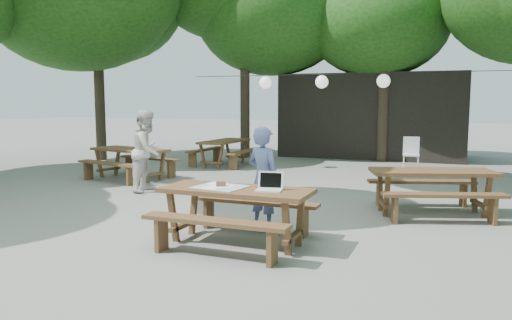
{
  "coord_description": "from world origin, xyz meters",
  "views": [
    {
      "loc": [
        3.2,
        -7.04,
        1.9
      ],
      "look_at": [
        0.52,
        -0.42,
        1.05
      ],
      "focal_mm": 35.0,
      "sensor_mm": 36.0,
      "label": 1
    }
  ],
  "objects_px": {
    "woman": "(264,178)",
    "plastic_chair": "(411,160)",
    "main_picnic_table": "(236,215)",
    "second_person": "(147,151)",
    "picnic_table_nw": "(130,163)"
  },
  "relations": [
    {
      "from": "woman",
      "to": "plastic_chair",
      "type": "xyz_separation_m",
      "value": [
        1.44,
        7.68,
        -0.51
      ]
    },
    {
      "from": "main_picnic_table",
      "to": "second_person",
      "type": "xyz_separation_m",
      "value": [
        -3.35,
        2.88,
        0.47
      ]
    },
    {
      "from": "main_picnic_table",
      "to": "second_person",
      "type": "distance_m",
      "value": 4.44
    },
    {
      "from": "picnic_table_nw",
      "to": "second_person",
      "type": "relative_size",
      "value": 1.28
    },
    {
      "from": "plastic_chair",
      "to": "woman",
      "type": "bearing_deg",
      "value": -106.78
    },
    {
      "from": "main_picnic_table",
      "to": "woman",
      "type": "bearing_deg",
      "value": 85.23
    },
    {
      "from": "main_picnic_table",
      "to": "second_person",
      "type": "height_order",
      "value": "second_person"
    },
    {
      "from": "picnic_table_nw",
      "to": "second_person",
      "type": "height_order",
      "value": "second_person"
    },
    {
      "from": "plastic_chair",
      "to": "main_picnic_table",
      "type": "bearing_deg",
      "value": -106.23
    },
    {
      "from": "main_picnic_table",
      "to": "picnic_table_nw",
      "type": "bearing_deg",
      "value": 138.82
    },
    {
      "from": "picnic_table_nw",
      "to": "second_person",
      "type": "bearing_deg",
      "value": -30.3
    },
    {
      "from": "main_picnic_table",
      "to": "picnic_table_nw",
      "type": "relative_size",
      "value": 0.91
    },
    {
      "from": "woman",
      "to": "plastic_chair",
      "type": "bearing_deg",
      "value": -79.74
    },
    {
      "from": "main_picnic_table",
      "to": "picnic_table_nw",
      "type": "height_order",
      "value": "same"
    },
    {
      "from": "picnic_table_nw",
      "to": "second_person",
      "type": "xyz_separation_m",
      "value": [
        1.35,
        -1.24,
        0.47
      ]
    }
  ]
}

